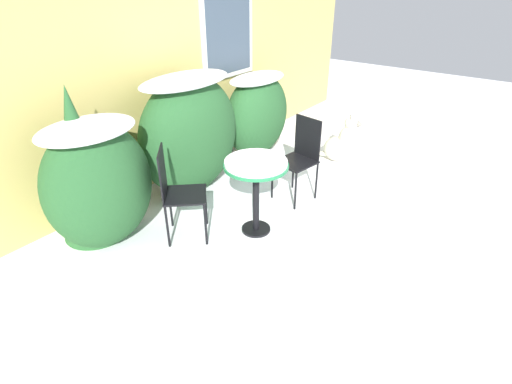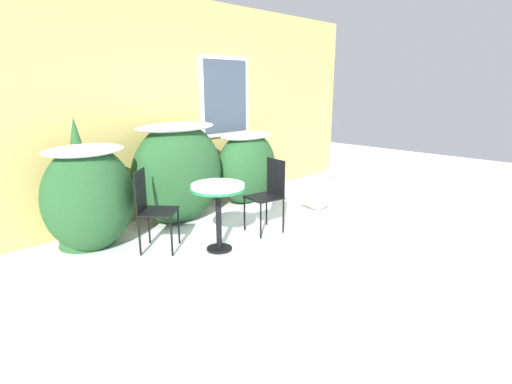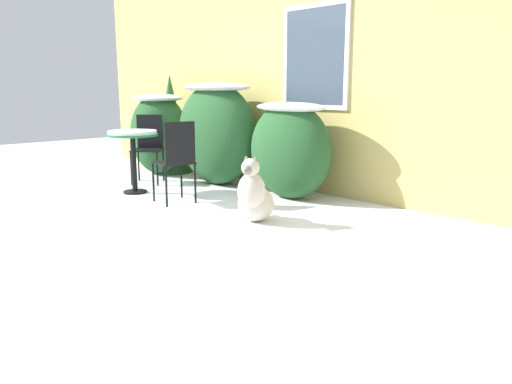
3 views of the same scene
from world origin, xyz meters
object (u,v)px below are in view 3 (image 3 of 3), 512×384
at_px(patio_table, 133,141).
at_px(patio_chair_far_side, 176,158).
at_px(patio_chair_near_table, 148,145).
at_px(dog, 254,197).

relative_size(patio_table, patio_chair_far_side, 0.84).
height_order(patio_chair_near_table, patio_chair_far_side, same).
distance_m(patio_table, dog, 2.18).
xyz_separation_m(patio_chair_near_table, patio_chair_far_side, (1.43, -0.53, 0.00)).
distance_m(patio_chair_far_side, dog, 1.28).
height_order(patio_table, dog, patio_table).
bearing_deg(patio_chair_far_side, dog, 102.54).
relative_size(patio_chair_near_table, patio_chair_far_side, 1.00).
bearing_deg(dog, patio_chair_far_side, 158.73).
bearing_deg(patio_chair_near_table, dog, -52.89).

